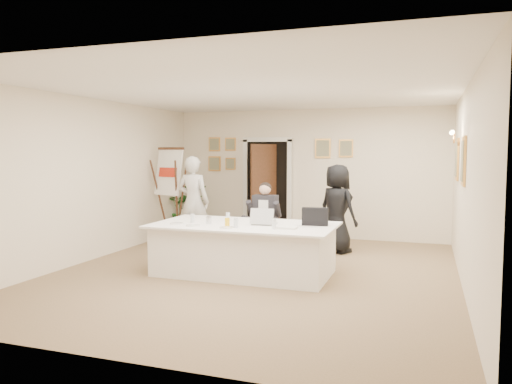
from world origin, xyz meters
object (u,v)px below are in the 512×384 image
object	(u,v)px
paper_stack	(286,227)
potted_palm	(186,208)
standing_man	(193,202)
seated_man	(264,220)
flip_chart	(173,199)
oj_glass	(227,222)
steel_jug	(209,220)
standing_woman	(337,209)
conference_table	(244,249)
laptop	(264,215)
laptop_bag	(315,217)

from	to	relation	value
paper_stack	potted_palm	bearing A→B (deg)	133.91
standing_man	seated_man	bearing A→B (deg)	162.98
flip_chart	standing_man	world-z (taller)	flip_chart
flip_chart	oj_glass	size ratio (longest dim) A/B	14.82
steel_jug	standing_woman	bearing A→B (deg)	55.18
flip_chart	paper_stack	bearing A→B (deg)	-36.98
standing_man	steel_jug	bearing A→B (deg)	123.09
standing_man	standing_woman	distance (m)	2.80
conference_table	steel_jug	size ratio (longest dim) A/B	25.33
laptop	paper_stack	size ratio (longest dim) A/B	1.19
conference_table	flip_chart	size ratio (longest dim) A/B	1.45
seated_man	standing_woman	size ratio (longest dim) A/B	0.83
standing_woman	laptop_bag	size ratio (longest dim) A/B	4.25
seated_man	standing_man	xyz separation A→B (m)	(-1.65, 0.53, 0.22)
conference_table	potted_palm	world-z (taller)	potted_palm
laptop	laptop_bag	bearing A→B (deg)	5.90
seated_man	potted_palm	xyz separation A→B (m)	(-2.61, 2.12, -0.12)
laptop_bag	oj_glass	bearing A→B (deg)	-160.92
laptop_bag	conference_table	bearing A→B (deg)	-174.77
flip_chart	standing_man	bearing A→B (deg)	-30.59
laptop	laptop_bag	world-z (taller)	laptop
standing_woman	seated_man	bearing A→B (deg)	70.90
conference_table	potted_palm	distance (m)	4.24
laptop_bag	seated_man	bearing A→B (deg)	133.61
flip_chart	standing_woman	world-z (taller)	flip_chart
flip_chart	oj_glass	xyz separation A→B (m)	(2.23, -2.45, -0.05)
standing_man	conference_table	bearing A→B (deg)	135.68
laptop_bag	paper_stack	world-z (taller)	laptop_bag
seated_man	flip_chart	size ratio (longest dim) A/B	0.71
laptop_bag	paper_stack	size ratio (longest dim) A/B	1.24
conference_table	standing_man	bearing A→B (deg)	134.80
conference_table	standing_woman	size ratio (longest dim) A/B	1.69
oj_glass	steel_jug	distance (m)	0.42
conference_table	laptop_bag	xyz separation A→B (m)	(1.07, 0.19, 0.52)
flip_chart	standing_woman	xyz separation A→B (m)	(3.44, 0.00, -0.07)
paper_stack	laptop_bag	bearing A→B (deg)	51.88
flip_chart	potted_palm	xyz separation A→B (m)	(-0.29, 1.19, -0.33)
conference_table	steel_jug	world-z (taller)	steel_jug
laptop_bag	oj_glass	distance (m)	1.32
seated_man	potted_palm	distance (m)	3.36
laptop	seated_man	bearing A→B (deg)	104.41
standing_man	flip_chart	bearing A→B (deg)	-29.71
standing_woman	laptop	xyz separation A→B (m)	(-0.76, -2.04, 0.09)
oj_glass	steel_jug	size ratio (longest dim) A/B	1.18
laptop_bag	paper_stack	bearing A→B (deg)	-133.07
conference_table	paper_stack	distance (m)	0.87
seated_man	steel_jug	xyz separation A→B (m)	(-0.46, -1.35, 0.15)
seated_man	paper_stack	size ratio (longest dim) A/B	4.36
flip_chart	steel_jug	xyz separation A→B (m)	(1.85, -2.27, -0.06)
standing_man	paper_stack	distance (m)	3.11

